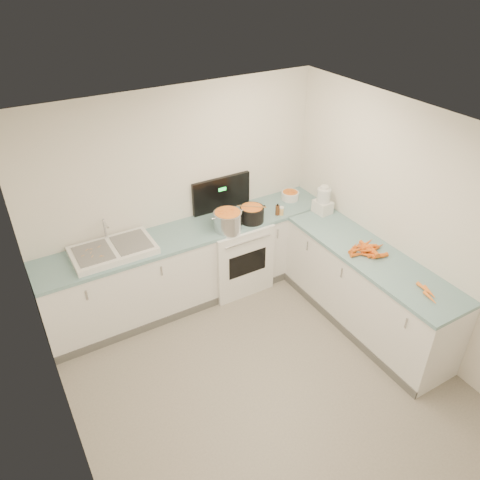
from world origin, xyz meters
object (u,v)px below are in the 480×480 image
sink (113,250)px  extract_bottle (277,210)px  steel_pot (228,221)px  mixing_bowl (290,196)px  spice_jar (281,211)px  black_pot (252,215)px  food_processor (323,201)px  stove (234,252)px

sink → extract_bottle: bearing=-5.6°
sink → steel_pot: sink is taller
mixing_bowl → spice_jar: size_ratio=2.45×
steel_pot → black_pot: (0.33, 0.02, -0.02)m
black_pot → spice_jar: size_ratio=3.14×
food_processor → stove: bearing=158.4°
sink → steel_pot: 1.30m
steel_pot → extract_bottle: size_ratio=2.62×
stove → extract_bottle: stove is taller
black_pot → extract_bottle: bearing=-5.1°
sink → steel_pot: size_ratio=2.65×
sink → food_processor: (2.46, -0.42, 0.11)m
mixing_bowl → food_processor: 0.51m
black_pot → stove: bearing=138.6°
mixing_bowl → food_processor: bearing=-74.0°
extract_bottle → spice_jar: size_ratio=1.37×
extract_bottle → food_processor: 0.56m
spice_jar → food_processor: size_ratio=0.26×
stove → mixing_bowl: stove is taller
black_pot → food_processor: (0.85, -0.26, 0.07)m
steel_pot → extract_bottle: bearing=-1.2°
spice_jar → food_processor: food_processor is taller
black_pot → mixing_bowl: 0.74m
steel_pot → spice_jar: size_ratio=3.58×
stove → spice_jar: bearing=-20.1°
extract_bottle → food_processor: size_ratio=0.35×
sink → mixing_bowl: sink is taller
mixing_bowl → food_processor: size_ratio=0.63×
extract_bottle → sink: bearing=174.4°
sink → black_pot: 1.62m
steel_pot → food_processor: food_processor is taller
black_pot → spice_jar: bearing=-8.2°
food_processor → mixing_bowl: bearing=106.0°
stove → food_processor: bearing=-21.6°
steel_pot → mixing_bowl: bearing=12.9°
stove → extract_bottle: (0.51, -0.18, 0.53)m
sink → black_pot: size_ratio=3.03×
mixing_bowl → spice_jar: mixing_bowl is taller
black_pot → spice_jar: black_pot is taller
steel_pot → black_pot: 0.33m
stove → spice_jar: stove is taller
extract_bottle → steel_pot: bearing=178.8°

